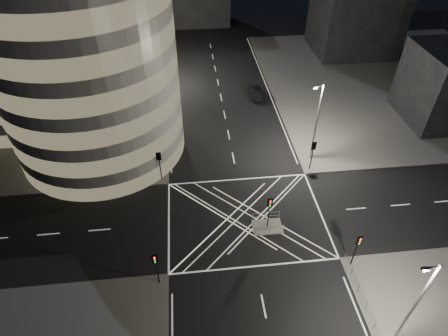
{
  "coord_description": "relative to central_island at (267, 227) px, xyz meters",
  "views": [
    {
      "loc": [
        -5.12,
        -25.88,
        29.49
      ],
      "look_at": [
        -1.76,
        4.75,
        3.0
      ],
      "focal_mm": 30.0,
      "sensor_mm": 36.0,
      "label": 1
    }
  ],
  "objects": [
    {
      "name": "street_lamp_right_near",
      "position": [
        7.44,
        -12.5,
        5.47
      ],
      "size": [
        1.25,
        0.25,
        10.0
      ],
      "color": "slate",
      "rests_on": "sidewalk_near_right"
    },
    {
      "name": "sedan",
      "position": [
        3.36,
        26.18,
        0.65
      ],
      "size": [
        1.62,
        4.43,
        1.45
      ],
      "primitive_type": "imported",
      "rotation": [
        0.0,
        0.0,
        3.12
      ],
      "color": "black",
      "rests_on": "ground"
    },
    {
      "name": "central_island",
      "position": [
        0.0,
        0.0,
        0.0
      ],
      "size": [
        3.0,
        2.0,
        0.15
      ],
      "primitive_type": "cube",
      "color": "slate",
      "rests_on": "ground"
    },
    {
      "name": "building_right_far",
      "position": [
        24.0,
        41.5,
        7.58
      ],
      "size": [
        14.0,
        12.0,
        15.0
      ],
      "primitive_type": "cube",
      "color": "black",
      "rests_on": "sidewalk_far_right"
    },
    {
      "name": "traffic_signal_fr",
      "position": [
        6.8,
        8.3,
        2.84
      ],
      "size": [
        0.55,
        0.22,
        4.0
      ],
      "color": "black",
      "rests_on": "sidewalk_far_right"
    },
    {
      "name": "street_lamp_right_far",
      "position": [
        7.44,
        10.5,
        5.47
      ],
      "size": [
        1.25,
        0.25,
        10.0
      ],
      "color": "slate",
      "rests_on": "sidewalk_far_right"
    },
    {
      "name": "street_lamp_left_near",
      "position": [
        -11.44,
        13.5,
        5.47
      ],
      "size": [
        1.25,
        0.25,
        10.0
      ],
      "color": "slate",
      "rests_on": "sidewalk_far_left"
    },
    {
      "name": "tree_b",
      "position": [
        -12.5,
        16.5,
        5.28
      ],
      "size": [
        4.95,
        4.95,
        8.06
      ],
      "color": "black",
      "rests_on": "sidewalk_far_left"
    },
    {
      "name": "sidewalk_far_left",
      "position": [
        -31.0,
        28.5,
        0.0
      ],
      "size": [
        42.0,
        42.0,
        0.15
      ],
      "primitive_type": "cube",
      "color": "#575552",
      "rests_on": "ground"
    },
    {
      "name": "traffic_signal_nr",
      "position": [
        6.8,
        -5.3,
        2.84
      ],
      "size": [
        0.55,
        0.22,
        4.0
      ],
      "color": "black",
      "rests_on": "sidewalk_near_right"
    },
    {
      "name": "ground",
      "position": [
        -2.0,
        1.5,
        -0.07
      ],
      "size": [
        120.0,
        120.0,
        0.0
      ],
      "primitive_type": "plane",
      "color": "black",
      "rests_on": "ground"
    },
    {
      "name": "office_tower_curved",
      "position": [
        -22.74,
        20.24,
        12.58
      ],
      "size": [
        30.0,
        29.0,
        27.2
      ],
      "color": "gray",
      "rests_on": "sidewalk_far_left"
    },
    {
      "name": "traffic_signal_fl",
      "position": [
        -10.8,
        8.3,
        2.84
      ],
      "size": [
        0.55,
        0.22,
        4.0
      ],
      "color": "black",
      "rests_on": "sidewalk_far_left"
    },
    {
      "name": "tree_a",
      "position": [
        -12.5,
        10.5,
        4.25
      ],
      "size": [
        4.26,
        4.26,
        6.63
      ],
      "color": "black",
      "rests_on": "sidewalk_far_left"
    },
    {
      "name": "traffic_signal_nl",
      "position": [
        -10.8,
        -5.3,
        2.84
      ],
      "size": [
        0.55,
        0.22,
        4.0
      ],
      "color": "black",
      "rests_on": "sidewalk_near_left"
    },
    {
      "name": "traffic_signal_island",
      "position": [
        0.0,
        0.0,
        2.84
      ],
      "size": [
        0.55,
        0.22,
        4.0
      ],
      "color": "black",
      "rests_on": "central_island"
    },
    {
      "name": "railing_island_north",
      "position": [
        0.0,
        0.9,
        0.62
      ],
      "size": [
        2.8,
        0.06,
        1.1
      ],
      "primitive_type": "cube",
      "color": "slate",
      "rests_on": "central_island"
    },
    {
      "name": "tree_e",
      "position": [
        -12.5,
        34.5,
        4.07
      ],
      "size": [
        4.43,
        4.43,
        6.55
      ],
      "color": "black",
      "rests_on": "sidewalk_far_left"
    },
    {
      "name": "railing_island_south",
      "position": [
        0.0,
        -0.9,
        0.62
      ],
      "size": [
        2.8,
        0.06,
        1.1
      ],
      "primitive_type": "cube",
      "color": "slate",
      "rests_on": "central_island"
    },
    {
      "name": "sidewalk_far_right",
      "position": [
        27.0,
        28.5,
        0.0
      ],
      "size": [
        42.0,
        42.0,
        0.15
      ],
      "primitive_type": "cube",
      "color": "#575552",
      "rests_on": "ground"
    },
    {
      "name": "street_lamp_left_far",
      "position": [
        -11.44,
        31.5,
        5.47
      ],
      "size": [
        1.25,
        0.25,
        10.0
      ],
      "color": "slate",
      "rests_on": "sidewalk_far_left"
    },
    {
      "name": "tree_c",
      "position": [
        -12.5,
        22.5,
        5.2
      ],
      "size": [
        4.7,
        4.7,
        7.83
      ],
      "color": "black",
      "rests_on": "sidewalk_far_left"
    },
    {
      "name": "tree_d",
      "position": [
        -12.5,
        28.5,
        5.0
      ],
      "size": [
        5.31,
        5.31,
        7.98
      ],
      "color": "black",
      "rests_on": "sidewalk_far_left"
    },
    {
      "name": "railing_near_right",
      "position": [
        6.3,
        -10.65,
        0.62
      ],
      "size": [
        0.06,
        11.7,
        1.1
      ],
      "primitive_type": "cube",
      "color": "slate",
      "rests_on": "sidewalk_near_right"
    }
  ]
}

